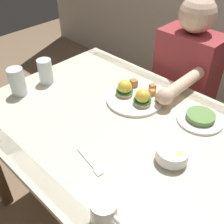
{
  "coord_description": "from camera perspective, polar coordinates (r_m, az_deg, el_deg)",
  "views": [
    {
      "loc": [
        0.62,
        -0.66,
        1.5
      ],
      "look_at": [
        -0.01,
        0.0,
        0.78
      ],
      "focal_mm": 43.5,
      "sensor_mm": 36.0,
      "label": 1
    }
  ],
  "objects": [
    {
      "name": "ground_plane",
      "position": [
        1.75,
        0.36,
        -20.71
      ],
      "size": [
        6.0,
        6.0,
        0.0
      ],
      "primitive_type": "plane",
      "color": "#7F664C"
    },
    {
      "name": "dining_table",
      "position": [
        1.25,
        0.47,
        -5.55
      ],
      "size": [
        1.2,
        0.9,
        0.74
      ],
      "color": "beige",
      "rests_on": "ground_plane"
    },
    {
      "name": "eggs_benedict_plate",
      "position": [
        1.29,
        4.79,
        3.4
      ],
      "size": [
        0.27,
        0.27,
        0.09
      ],
      "color": "white",
      "rests_on": "dining_table"
    },
    {
      "name": "fruit_bowl",
      "position": [
        1.02,
        12.59,
        -8.72
      ],
      "size": [
        0.12,
        0.12,
        0.06
      ],
      "color": "white",
      "rests_on": "dining_table"
    },
    {
      "name": "coffee_mug",
      "position": [
        0.83,
        -1.6,
        -20.27
      ],
      "size": [
        0.11,
        0.08,
        0.09
      ],
      "color": "white",
      "rests_on": "dining_table"
    },
    {
      "name": "fork",
      "position": [
        1.01,
        -4.5,
        -10.67
      ],
      "size": [
        0.16,
        0.05,
        0.0
      ],
      "color": "silver",
      "rests_on": "dining_table"
    },
    {
      "name": "water_glass_near",
      "position": [
        1.45,
        -13.77,
        8.02
      ],
      "size": [
        0.07,
        0.07,
        0.13
      ],
      "color": "silver",
      "rests_on": "dining_table"
    },
    {
      "name": "water_glass_far",
      "position": [
        1.39,
        -19.2,
        5.67
      ],
      "size": [
        0.08,
        0.08,
        0.14
      ],
      "color": "silver",
      "rests_on": "dining_table"
    },
    {
      "name": "side_plate",
      "position": [
        1.23,
        18.02,
        -1.23
      ],
      "size": [
        0.2,
        0.2,
        0.04
      ],
      "color": "white",
      "rests_on": "dining_table"
    },
    {
      "name": "diner_person",
      "position": [
        1.65,
        14.59,
        5.84
      ],
      "size": [
        0.34,
        0.54,
        1.14
      ],
      "color": "#33333D",
      "rests_on": "ground_plane"
    }
  ]
}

